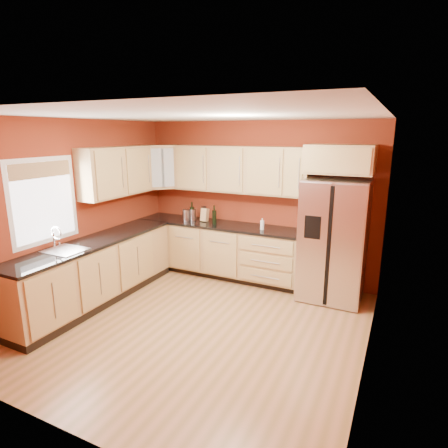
{
  "coord_description": "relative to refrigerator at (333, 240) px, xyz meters",
  "views": [
    {
      "loc": [
        2.19,
        -3.77,
        2.42
      ],
      "look_at": [
        -0.07,
        0.9,
        1.14
      ],
      "focal_mm": 30.0,
      "sensor_mm": 36.0,
      "label": 1
    }
  ],
  "objects": [
    {
      "name": "floor",
      "position": [
        -1.35,
        -1.62,
        -0.89
      ],
      "size": [
        4.0,
        4.0,
        0.0
      ],
      "primitive_type": "plane",
      "color": "olive",
      "rests_on": "ground"
    },
    {
      "name": "ceiling",
      "position": [
        -1.35,
        -1.62,
        1.71
      ],
      "size": [
        4.0,
        4.0,
        0.0
      ],
      "primitive_type": "plane",
      "color": "silver",
      "rests_on": "wall_back"
    },
    {
      "name": "wall_back",
      "position": [
        -1.35,
        0.38,
        0.41
      ],
      "size": [
        4.0,
        0.04,
        2.6
      ],
      "primitive_type": "cube",
      "color": "maroon",
      "rests_on": "floor"
    },
    {
      "name": "wall_front",
      "position": [
        -1.35,
        -3.62,
        0.41
      ],
      "size": [
        4.0,
        0.04,
        2.6
      ],
      "primitive_type": "cube",
      "color": "maroon",
      "rests_on": "floor"
    },
    {
      "name": "wall_left",
      "position": [
        -3.35,
        -1.62,
        0.41
      ],
      "size": [
        0.04,
        4.0,
        2.6
      ],
      "primitive_type": "cube",
      "color": "maroon",
      "rests_on": "floor"
    },
    {
      "name": "wall_right",
      "position": [
        0.65,
        -1.62,
        0.41
      ],
      "size": [
        0.04,
        4.0,
        2.6
      ],
      "primitive_type": "cube",
      "color": "maroon",
      "rests_on": "floor"
    },
    {
      "name": "base_cabinets_back",
      "position": [
        -1.9,
        0.07,
        -0.45
      ],
      "size": [
        2.9,
        0.6,
        0.88
      ],
      "primitive_type": "cube",
      "color": "tan",
      "rests_on": "floor"
    },
    {
      "name": "base_cabinets_left",
      "position": [
        -3.05,
        -1.62,
        -0.45
      ],
      "size": [
        0.6,
        2.8,
        0.88
      ],
      "primitive_type": "cube",
      "color": "tan",
      "rests_on": "floor"
    },
    {
      "name": "countertop_back",
      "position": [
        -1.9,
        0.06,
        0.01
      ],
      "size": [
        2.9,
        0.62,
        0.04
      ],
      "primitive_type": "cube",
      "color": "black",
      "rests_on": "base_cabinets_back"
    },
    {
      "name": "countertop_left",
      "position": [
        -3.04,
        -1.62,
        0.01
      ],
      "size": [
        0.62,
        2.8,
        0.04
      ],
      "primitive_type": "cube",
      "color": "black",
      "rests_on": "base_cabinets_left"
    },
    {
      "name": "upper_cabinets_back",
      "position": [
        -1.6,
        0.21,
        0.94
      ],
      "size": [
        2.3,
        0.33,
        0.75
      ],
      "primitive_type": "cube",
      "color": "tan",
      "rests_on": "wall_back"
    },
    {
      "name": "upper_cabinets_left",
      "position": [
        -3.19,
        -0.9,
        0.94
      ],
      "size": [
        0.33,
        1.35,
        0.75
      ],
      "primitive_type": "cube",
      "color": "tan",
      "rests_on": "wall_left"
    },
    {
      "name": "corner_upper_cabinet",
      "position": [
        -3.02,
        0.04,
        0.94
      ],
      "size": [
        0.67,
        0.67,
        0.75
      ],
      "primitive_type": "cube",
      "rotation": [
        0.0,
        0.0,
        0.79
      ],
      "color": "tan",
      "rests_on": "wall_back"
    },
    {
      "name": "over_fridge_cabinet",
      "position": [
        0.0,
        0.07,
        1.16
      ],
      "size": [
        0.92,
        0.6,
        0.4
      ],
      "primitive_type": "cube",
      "color": "tan",
      "rests_on": "wall_back"
    },
    {
      "name": "refrigerator",
      "position": [
        0.0,
        0.0,
        0.0
      ],
      "size": [
        0.9,
        0.75,
        1.78
      ],
      "primitive_type": "cube",
      "color": "#ACACB0",
      "rests_on": "floor"
    },
    {
      "name": "window",
      "position": [
        -3.33,
        -2.12,
        0.66
      ],
      "size": [
        0.03,
        0.9,
        1.0
      ],
      "primitive_type": "cube",
      "color": "white",
      "rests_on": "wall_left"
    },
    {
      "name": "sink_faucet",
      "position": [
        -3.04,
        -2.12,
        0.18
      ],
      "size": [
        0.5,
        0.42,
        0.3
      ],
      "primitive_type": null,
      "color": "silver",
      "rests_on": "countertop_left"
    },
    {
      "name": "canister_left",
      "position": [
        -2.51,
        0.01,
        0.13
      ],
      "size": [
        0.16,
        0.16,
        0.19
      ],
      "primitive_type": "cylinder",
      "rotation": [
        0.0,
        0.0,
        0.43
      ],
      "color": "#ACACB0",
      "rests_on": "countertop_back"
    },
    {
      "name": "canister_right",
      "position": [
        -2.43,
        0.1,
        0.13
      ],
      "size": [
        0.14,
        0.14,
        0.19
      ],
      "primitive_type": "cylinder",
      "rotation": [
        0.0,
        0.0,
        -0.23
      ],
      "color": "#ACACB0",
      "rests_on": "countertop_back"
    },
    {
      "name": "wine_bottle_a",
      "position": [
        -2.43,
        0.09,
        0.19
      ],
      "size": [
        0.09,
        0.09,
        0.32
      ],
      "primitive_type": null,
      "rotation": [
        0.0,
        0.0,
        -0.26
      ],
      "color": "black",
      "rests_on": "countertop_back"
    },
    {
      "name": "wine_bottle_b",
      "position": [
        -1.95,
        -0.01,
        0.19
      ],
      "size": [
        0.09,
        0.09,
        0.32
      ],
      "primitive_type": null,
      "rotation": [
        0.0,
        0.0,
        -0.28
      ],
      "color": "black",
      "rests_on": "countertop_back"
    },
    {
      "name": "knife_block",
      "position": [
        -2.2,
        0.12,
        0.14
      ],
      "size": [
        0.11,
        0.11,
        0.22
      ],
      "primitive_type": "cube",
      "rotation": [
        0.0,
        0.0,
        -0.04
      ],
      "color": "tan",
      "rests_on": "countertop_back"
    },
    {
      "name": "soap_dispenser",
      "position": [
        -1.11,
        0.01,
        0.12
      ],
      "size": [
        0.07,
        0.07,
        0.18
      ],
      "primitive_type": "cylinder",
      "rotation": [
        0.0,
        0.0,
        0.1
      ],
      "color": "white",
      "rests_on": "countertop_back"
    }
  ]
}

